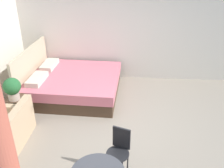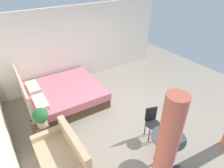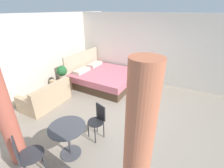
{
  "view_description": "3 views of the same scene",
  "coord_description": "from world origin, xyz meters",
  "px_view_note": "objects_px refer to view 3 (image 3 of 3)",
  "views": [
    {
      "loc": [
        -4.02,
        -0.06,
        3.16
      ],
      "look_at": [
        0.49,
        0.3,
        0.81
      ],
      "focal_mm": 39.37,
      "sensor_mm": 36.0,
      "label": 1
    },
    {
      "loc": [
        -3.43,
        2.8,
        3.73
      ],
      "look_at": [
        0.33,
        0.29,
        0.89
      ],
      "focal_mm": 30.71,
      "sensor_mm": 36.0,
      "label": 2
    },
    {
      "loc": [
        -3.46,
        -1.55,
        2.75
      ],
      "look_at": [
        0.58,
        0.57,
        0.55
      ],
      "focal_mm": 25.12,
      "sensor_mm": 36.0,
      "label": 3
    }
  ],
  "objects_px": {
    "couch": "(46,97)",
    "nightstand": "(65,84)",
    "bed": "(103,77)",
    "cafe_chair_near_window": "(98,118)",
    "potted_plant": "(62,72)",
    "balcony_table": "(68,135)",
    "cafe_chair_near_couch": "(25,154)"
  },
  "relations": [
    {
      "from": "bed",
      "to": "cafe_chair_near_window",
      "type": "xyz_separation_m",
      "value": [
        -2.51,
        -1.35,
        0.21
      ]
    },
    {
      "from": "cafe_chair_near_window",
      "to": "cafe_chair_near_couch",
      "type": "bearing_deg",
      "value": 157.14
    },
    {
      "from": "bed",
      "to": "potted_plant",
      "type": "bearing_deg",
      "value": 143.42
    },
    {
      "from": "nightstand",
      "to": "cafe_chair_near_window",
      "type": "bearing_deg",
      "value": -120.85
    },
    {
      "from": "bed",
      "to": "cafe_chair_near_couch",
      "type": "xyz_separation_m",
      "value": [
        -3.92,
        -0.75,
        0.21
      ]
    },
    {
      "from": "bed",
      "to": "couch",
      "type": "bearing_deg",
      "value": 158.68
    },
    {
      "from": "bed",
      "to": "cafe_chair_near_window",
      "type": "height_order",
      "value": "bed"
    },
    {
      "from": "bed",
      "to": "couch",
      "type": "distance_m",
      "value": 2.27
    },
    {
      "from": "couch",
      "to": "cafe_chair_near_couch",
      "type": "xyz_separation_m",
      "value": [
        -1.81,
        -1.58,
        0.25
      ]
    },
    {
      "from": "bed",
      "to": "cafe_chair_near_window",
      "type": "bearing_deg",
      "value": -151.82
    },
    {
      "from": "potted_plant",
      "to": "cafe_chair_near_window",
      "type": "height_order",
      "value": "potted_plant"
    },
    {
      "from": "nightstand",
      "to": "cafe_chair_near_window",
      "type": "height_order",
      "value": "cafe_chair_near_window"
    },
    {
      "from": "couch",
      "to": "nightstand",
      "type": "xyz_separation_m",
      "value": [
        0.98,
        0.14,
        0.0
      ]
    },
    {
      "from": "bed",
      "to": "potted_plant",
      "type": "xyz_separation_m",
      "value": [
        -1.23,
        0.92,
        0.5
      ]
    },
    {
      "from": "potted_plant",
      "to": "cafe_chair_near_couch",
      "type": "relative_size",
      "value": 0.57
    },
    {
      "from": "balcony_table",
      "to": "couch",
      "type": "bearing_deg",
      "value": 59.86
    },
    {
      "from": "couch",
      "to": "cafe_chair_near_couch",
      "type": "relative_size",
      "value": 1.68
    },
    {
      "from": "couch",
      "to": "nightstand",
      "type": "relative_size",
      "value": 2.74
    },
    {
      "from": "bed",
      "to": "balcony_table",
      "type": "relative_size",
      "value": 3.18
    },
    {
      "from": "potted_plant",
      "to": "cafe_chair_near_window",
      "type": "relative_size",
      "value": 0.58
    },
    {
      "from": "potted_plant",
      "to": "cafe_chair_near_window",
      "type": "bearing_deg",
      "value": -119.47
    },
    {
      "from": "couch",
      "to": "balcony_table",
      "type": "relative_size",
      "value": 1.98
    },
    {
      "from": "potted_plant",
      "to": "bed",
      "type": "bearing_deg",
      "value": -36.58
    },
    {
      "from": "bed",
      "to": "cafe_chair_near_couch",
      "type": "bearing_deg",
      "value": -169.1
    },
    {
      "from": "cafe_chair_near_window",
      "to": "cafe_chair_near_couch",
      "type": "relative_size",
      "value": 0.98
    },
    {
      "from": "couch",
      "to": "nightstand",
      "type": "bearing_deg",
      "value": 8.03
    },
    {
      "from": "bed",
      "to": "cafe_chair_near_couch",
      "type": "height_order",
      "value": "bed"
    },
    {
      "from": "potted_plant",
      "to": "balcony_table",
      "type": "xyz_separation_m",
      "value": [
        -2.0,
        -2.02,
        -0.29
      ]
    },
    {
      "from": "nightstand",
      "to": "potted_plant",
      "type": "distance_m",
      "value": 0.54
    },
    {
      "from": "nightstand",
      "to": "couch",
      "type": "bearing_deg",
      "value": -171.97
    },
    {
      "from": "couch",
      "to": "bed",
      "type": "bearing_deg",
      "value": -21.32
    },
    {
      "from": "balcony_table",
      "to": "cafe_chair_near_window",
      "type": "relative_size",
      "value": 0.86
    }
  ]
}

